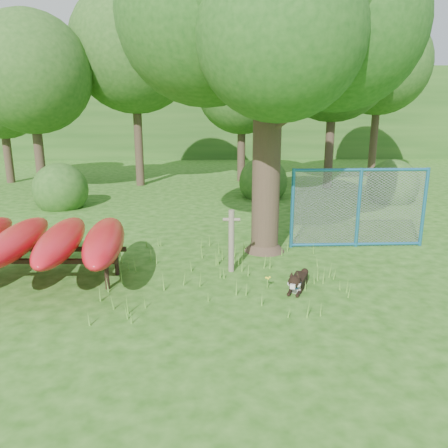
{
  "coord_description": "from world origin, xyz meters",
  "views": [
    {
      "loc": [
        -0.16,
        -7.1,
        3.16
      ],
      "look_at": [
        0.2,
        1.2,
        1.0
      ],
      "focal_mm": 35.0,
      "sensor_mm": 36.0,
      "label": 1
    }
  ],
  "objects_px": {
    "kayak_rack": "(39,241)",
    "husky_dog": "(297,282)",
    "fence_section": "(359,208)",
    "oak_tree": "(269,8)"
  },
  "relations": [
    {
      "from": "oak_tree",
      "to": "husky_dog",
      "type": "bearing_deg",
      "value": -82.35
    },
    {
      "from": "fence_section",
      "to": "husky_dog",
      "type": "bearing_deg",
      "value": -127.35
    },
    {
      "from": "kayak_rack",
      "to": "husky_dog",
      "type": "bearing_deg",
      "value": -4.54
    },
    {
      "from": "kayak_rack",
      "to": "husky_dog",
      "type": "xyz_separation_m",
      "value": [
        4.76,
        -0.62,
        -0.66
      ]
    },
    {
      "from": "husky_dog",
      "to": "kayak_rack",
      "type": "bearing_deg",
      "value": -163.83
    },
    {
      "from": "kayak_rack",
      "to": "fence_section",
      "type": "distance_m",
      "value": 6.99
    },
    {
      "from": "fence_section",
      "to": "kayak_rack",
      "type": "bearing_deg",
      "value": -163.96
    },
    {
      "from": "oak_tree",
      "to": "kayak_rack",
      "type": "relative_size",
      "value": 2.31
    },
    {
      "from": "oak_tree",
      "to": "kayak_rack",
      "type": "bearing_deg",
      "value": -158.53
    },
    {
      "from": "oak_tree",
      "to": "kayak_rack",
      "type": "xyz_separation_m",
      "value": [
        -4.45,
        -1.75,
        -4.39
      ]
    }
  ]
}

